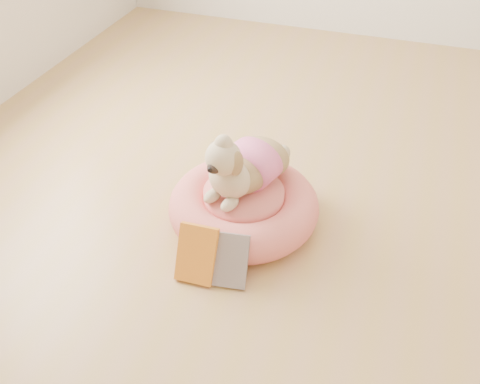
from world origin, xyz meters
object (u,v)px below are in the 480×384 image
(pet_bed, at_px, (244,206))
(book_white, at_px, (230,260))
(dog, at_px, (243,155))
(book_yellow, at_px, (197,254))

(pet_bed, relative_size, book_white, 3.12)
(dog, xyz_separation_m, book_white, (0.07, -0.35, -0.23))
(pet_bed, xyz_separation_m, dog, (-0.01, 0.02, 0.25))
(pet_bed, xyz_separation_m, book_yellow, (-0.07, -0.35, 0.03))
(dog, height_order, book_white, dog)
(pet_bed, relative_size, book_yellow, 2.84)
(dog, relative_size, book_yellow, 1.94)
(pet_bed, relative_size, dog, 1.46)
(dog, bearing_deg, book_white, -60.84)
(dog, height_order, book_yellow, dog)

